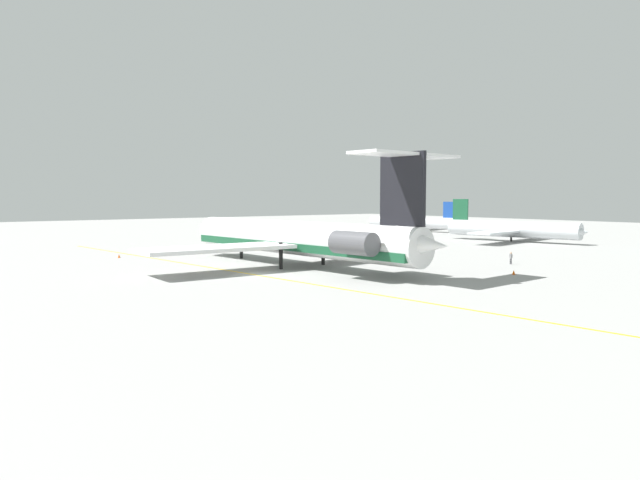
# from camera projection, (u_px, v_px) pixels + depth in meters

# --- Properties ---
(ground) EXTENTS (360.71, 360.71, 0.00)m
(ground) POSITION_uv_depth(u_px,v_px,m) (256.00, 274.00, 69.24)
(ground) COLOR gray
(main_jetliner) EXTENTS (47.79, 42.33, 13.91)m
(main_jetliner) POSITION_uv_depth(u_px,v_px,m) (302.00, 238.00, 76.02)
(main_jetliner) COLOR white
(main_jetliner) RESTS_ON ground
(airliner_far_left) EXTENTS (26.27, 26.24, 7.93)m
(airliner_far_left) POSITION_uv_depth(u_px,v_px,m) (410.00, 222.00, 156.14)
(airliner_far_left) COLOR silver
(airliner_far_left) RESTS_ON ground
(airliner_mid_left) EXTENTS (28.98, 28.83, 8.68)m
(airliner_mid_left) POSITION_uv_depth(u_px,v_px,m) (515.00, 229.00, 119.16)
(airliner_mid_left) COLOR silver
(airliner_mid_left) RESTS_ON ground
(ground_crew_near_nose) EXTENTS (0.39, 0.27, 1.66)m
(ground_crew_near_nose) POSITION_uv_depth(u_px,v_px,m) (511.00, 257.00, 79.16)
(ground_crew_near_nose) COLOR black
(ground_crew_near_nose) RESTS_ON ground
(ground_crew_near_tail) EXTENTS (0.41, 0.27, 1.68)m
(ground_crew_near_tail) POSITION_uv_depth(u_px,v_px,m) (302.00, 242.00, 104.28)
(ground_crew_near_tail) COLOR black
(ground_crew_near_tail) RESTS_ON ground
(safety_cone_nose) EXTENTS (0.40, 0.40, 0.55)m
(safety_cone_nose) POSITION_uv_depth(u_px,v_px,m) (119.00, 256.00, 87.60)
(safety_cone_nose) COLOR #EA590F
(safety_cone_nose) RESTS_ON ground
(safety_cone_wingtip) EXTENTS (0.40, 0.40, 0.55)m
(safety_cone_wingtip) POSITION_uv_depth(u_px,v_px,m) (307.00, 243.00, 111.73)
(safety_cone_wingtip) COLOR #EA590F
(safety_cone_wingtip) RESTS_ON ground
(safety_cone_tail) EXTENTS (0.40, 0.40, 0.55)m
(safety_cone_tail) POSITION_uv_depth(u_px,v_px,m) (514.00, 272.00, 68.59)
(safety_cone_tail) COLOR #EA590F
(safety_cone_tail) RESTS_ON ground
(taxiway_centreline) EXTENTS (101.14, 10.53, 0.01)m
(taxiway_centreline) POSITION_uv_depth(u_px,v_px,m) (233.00, 271.00, 71.68)
(taxiway_centreline) COLOR gold
(taxiway_centreline) RESTS_ON ground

